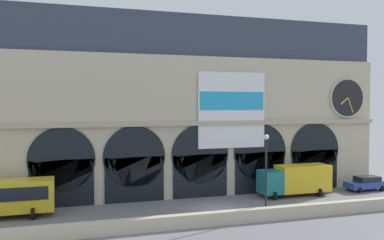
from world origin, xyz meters
TOP-DOWN VIEW (x-y plane):
  - ground_plane at (0.00, 0.00)m, footprint 200.00×200.00m
  - quay_parapet_wall at (0.00, -4.52)m, footprint 90.00×0.70m
  - station_building at (0.04, 7.35)m, footprint 41.17×5.10m
  - box_truck_mideast at (9.52, 2.75)m, footprint 7.50×2.91m
  - car_east at (18.27, 2.74)m, footprint 4.40×2.22m
  - street_lamp_quayside at (2.81, -3.72)m, footprint 0.44×0.44m

SIDE VIEW (x-z plane):
  - ground_plane at x=0.00m, z-range 0.00..0.00m
  - quay_parapet_wall at x=0.00m, z-range 0.00..1.03m
  - car_east at x=18.27m, z-range 0.03..1.58m
  - box_truck_mideast at x=9.52m, z-range 0.14..3.26m
  - street_lamp_quayside at x=2.81m, z-range 0.96..7.86m
  - station_building at x=0.04m, z-range -0.31..18.18m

